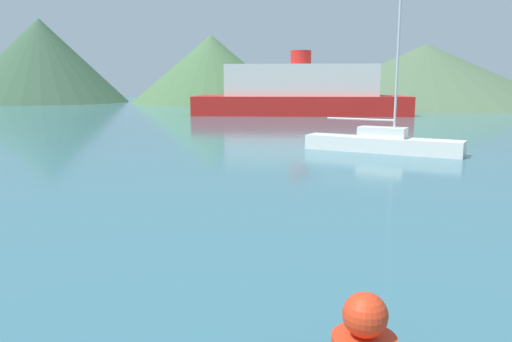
# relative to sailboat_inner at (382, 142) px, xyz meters

# --- Properties ---
(sailboat_inner) EXTENTS (8.08, 3.57, 8.69)m
(sailboat_inner) POSITION_rel_sailboat_inner_xyz_m (0.00, 0.00, 0.00)
(sailboat_inner) COLOR white
(sailboat_inner) RESTS_ON ground_plane
(ferry_distant) EXTENTS (24.81, 12.87, 7.12)m
(ferry_distant) POSITION_rel_sailboat_inner_xyz_m (-8.55, 30.82, 1.93)
(ferry_distant) COLOR red
(ferry_distant) RESTS_ON ground_plane
(buoy_marker) EXTENTS (0.83, 0.83, 0.95)m
(buoy_marker) POSITION_rel_sailboat_inner_xyz_m (-0.60, -20.39, -0.13)
(buoy_marker) COLOR red
(buoy_marker) RESTS_ON ground_plane
(hill_west) EXTENTS (30.48, 30.48, 15.00)m
(hill_west) POSITION_rel_sailboat_inner_xyz_m (-59.48, 55.28, 6.98)
(hill_west) COLOR #38563D
(hill_west) RESTS_ON ground_plane
(hill_central) EXTENTS (28.58, 28.58, 11.87)m
(hill_central) POSITION_rel_sailboat_inner_xyz_m (-28.62, 60.09, 5.42)
(hill_central) COLOR #476B42
(hill_central) RESTS_ON ground_plane
(hill_east) EXTENTS (41.44, 41.44, 9.46)m
(hill_east) POSITION_rel_sailboat_inner_xyz_m (7.30, 56.59, 4.21)
(hill_east) COLOR #4C6647
(hill_east) RESTS_ON ground_plane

